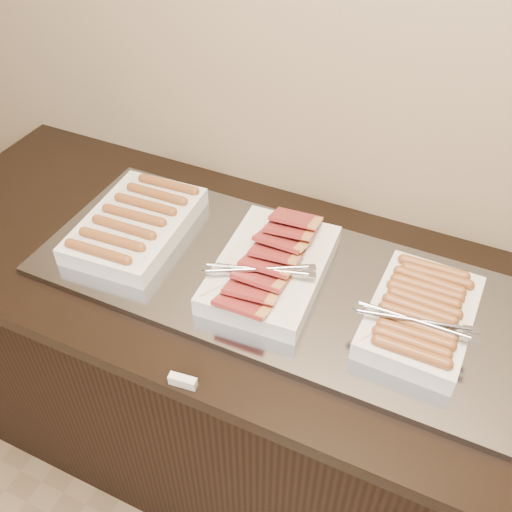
{
  "coord_description": "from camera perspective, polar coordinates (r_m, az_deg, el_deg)",
  "views": [
    {
      "loc": [
        0.41,
        1.2,
        1.92
      ],
      "look_at": [
        -0.03,
        2.13,
        0.97
      ],
      "focal_mm": 40.0,
      "sensor_mm": 36.0,
      "label": 1
    }
  ],
  "objects": [
    {
      "name": "warming_tray",
      "position": [
        1.42,
        1.73,
        -2.32
      ],
      "size": [
        1.2,
        0.5,
        0.02
      ],
      "primitive_type": "cube",
      "color": "gray",
      "rests_on": "counter"
    },
    {
      "name": "label_holder",
      "position": [
        1.24,
        -7.33,
        -12.31
      ],
      "size": [
        0.06,
        0.03,
        0.02
      ],
      "primitive_type": "cube",
      "rotation": [
        0.0,
        0.0,
        0.12
      ],
      "color": "silver",
      "rests_on": "counter"
    },
    {
      "name": "dish_center",
      "position": [
        1.39,
        1.48,
        -1.09
      ],
      "size": [
        0.28,
        0.4,
        0.09
      ],
      "rotation": [
        0.0,
        0.0,
        0.06
      ],
      "color": "silver",
      "rests_on": "warming_tray"
    },
    {
      "name": "dish_right",
      "position": [
        1.34,
        16.12,
        -5.63
      ],
      "size": [
        0.27,
        0.34,
        0.08
      ],
      "rotation": [
        0.0,
        0.0,
        -0.02
      ],
      "color": "silver",
      "rests_on": "warming_tray"
    },
    {
      "name": "dish_left",
      "position": [
        1.56,
        -11.9,
        3.2
      ],
      "size": [
        0.27,
        0.39,
        0.07
      ],
      "rotation": [
        0.0,
        0.0,
        0.07
      ],
      "color": "silver",
      "rests_on": "warming_tray"
    },
    {
      "name": "counter",
      "position": [
        1.78,
        0.81,
        -12.57
      ],
      "size": [
        2.06,
        0.76,
        0.9
      ],
      "color": "black",
      "rests_on": "ground"
    }
  ]
}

